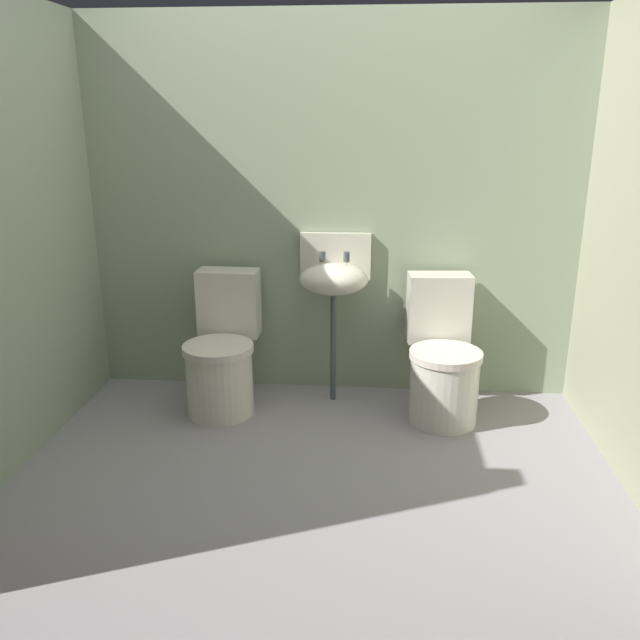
# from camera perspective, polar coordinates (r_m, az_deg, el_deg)

# --- Properties ---
(ground_plane) EXTENTS (3.29, 2.55, 0.08)m
(ground_plane) POSITION_cam_1_polar(r_m,az_deg,el_deg) (3.29, -0.40, -13.85)
(ground_plane) COLOR gray
(wall_back) EXTENTS (3.29, 0.10, 2.22)m
(wall_back) POSITION_cam_1_polar(r_m,az_deg,el_deg) (3.96, 1.05, 9.42)
(wall_back) COLOR #93A282
(wall_back) RESTS_ON ground
(toilet_left) EXTENTS (0.41, 0.60, 0.78)m
(toilet_left) POSITION_cam_1_polar(r_m,az_deg,el_deg) (3.86, -8.44, -3.06)
(toilet_left) COLOR silver
(toilet_left) RESTS_ON ground
(toilet_right) EXTENTS (0.43, 0.62, 0.78)m
(toilet_right) POSITION_cam_1_polar(r_m,az_deg,el_deg) (3.79, 10.54, -3.61)
(toilet_right) COLOR silver
(toilet_right) RESTS_ON ground
(sink) EXTENTS (0.42, 0.35, 0.99)m
(sink) POSITION_cam_1_polar(r_m,az_deg,el_deg) (3.82, 1.22, 3.71)
(sink) COLOR #485052
(sink) RESTS_ON ground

